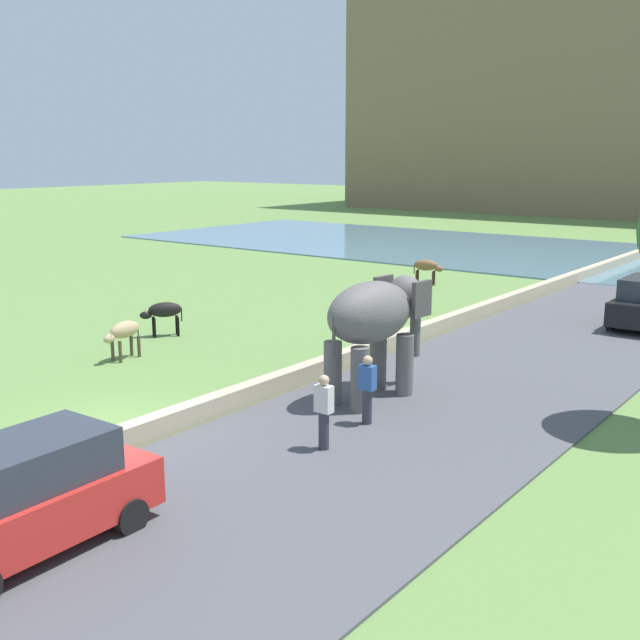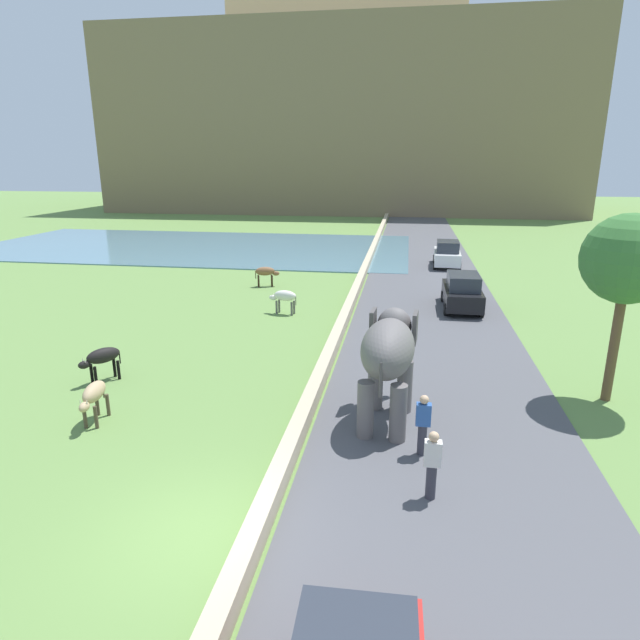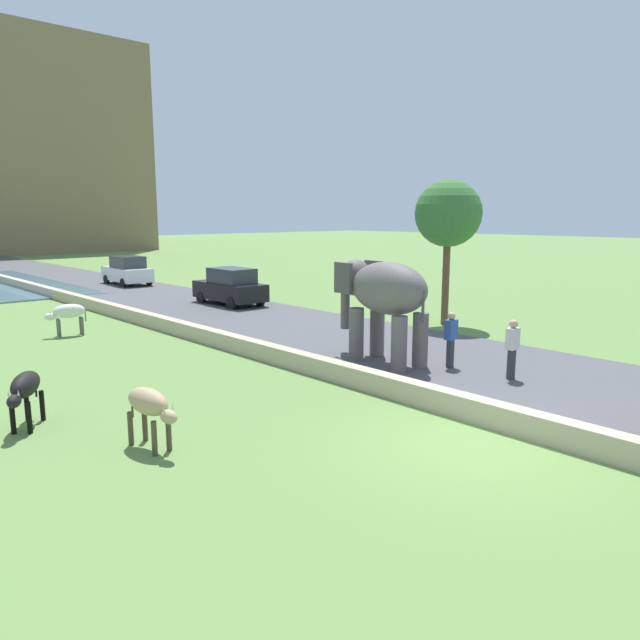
% 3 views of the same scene
% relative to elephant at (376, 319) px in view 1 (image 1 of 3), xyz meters
% --- Properties ---
extents(ground_plane, '(220.00, 220.00, 0.00)m').
position_rel_elephant_xyz_m(ground_plane, '(-3.44, -5.32, -2.04)').
color(ground_plane, '#608442').
extents(road_surface, '(7.00, 120.00, 0.06)m').
position_rel_elephant_xyz_m(road_surface, '(1.56, 14.68, -2.01)').
color(road_surface, '#4C4C51').
rests_on(road_surface, ground).
extents(barrier_wall, '(0.40, 110.00, 0.51)m').
position_rel_elephant_xyz_m(barrier_wall, '(-2.24, 12.68, -1.78)').
color(barrier_wall, tan).
rests_on(barrier_wall, ground).
extents(lake, '(36.00, 18.00, 0.08)m').
position_rel_elephant_xyz_m(lake, '(-17.44, 29.33, -2.00)').
color(lake, slate).
rests_on(lake, ground).
extents(elephant, '(1.63, 3.52, 2.99)m').
position_rel_elephant_xyz_m(elephant, '(0.00, 0.00, 0.00)').
color(elephant, '#605B5B').
rests_on(elephant, ground).
extents(person_beside_elephant, '(0.36, 0.22, 1.63)m').
position_rel_elephant_xyz_m(person_beside_elephant, '(0.93, -1.72, -1.16)').
color(person_beside_elephant, '#33333D').
rests_on(person_beside_elephant, ground).
extents(person_trailing, '(0.36, 0.22, 1.63)m').
position_rel_elephant_xyz_m(person_trailing, '(1.08, -3.52, -1.16)').
color(person_trailing, '#33333D').
rests_on(person_trailing, ground).
extents(car_red, '(1.88, 4.04, 1.80)m').
position_rel_elephant_xyz_m(car_red, '(-0.02, -9.45, -1.14)').
color(car_red, red).
rests_on(car_red, ground).
extents(cow_black, '(1.08, 1.32, 1.15)m').
position_rel_elephant_xyz_m(cow_black, '(-9.31, 1.37, -1.20)').
color(cow_black, black).
rests_on(cow_black, ground).
extents(cow_white, '(1.42, 0.63, 1.15)m').
position_rel_elephant_xyz_m(cow_white, '(-5.24, 10.28, -1.20)').
color(cow_white, silver).
rests_on(cow_white, ground).
extents(cow_tan, '(0.57, 1.41, 1.15)m').
position_rel_elephant_xyz_m(cow_tan, '(-7.96, -1.35, -1.20)').
color(cow_tan, tan).
rests_on(cow_tan, ground).
extents(cow_brown, '(1.42, 0.76, 1.15)m').
position_rel_elephant_xyz_m(cow_brown, '(-7.56, 15.80, -1.20)').
color(cow_brown, brown).
rests_on(cow_brown, ground).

